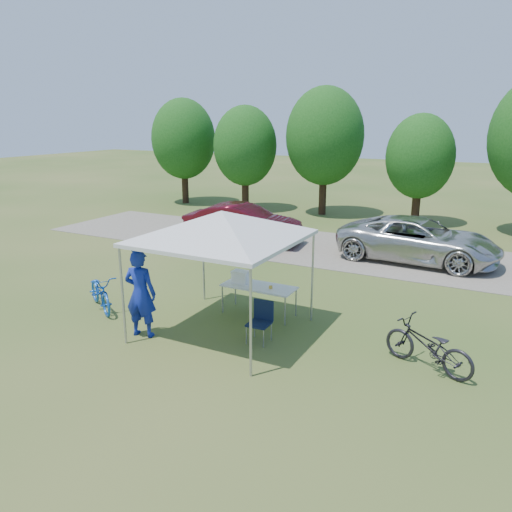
{
  "coord_description": "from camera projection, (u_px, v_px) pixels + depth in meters",
  "views": [
    {
      "loc": [
        5.43,
        -8.79,
        4.6
      ],
      "look_at": [
        -0.23,
        2.0,
        1.22
      ],
      "focal_mm": 35.0,
      "sensor_mm": 36.0,
      "label": 1
    }
  ],
  "objects": [
    {
      "name": "ground",
      "position": [
        224.0,
        331.0,
        11.16
      ],
      "size": [
        100.0,
        100.0,
        0.0
      ],
      "primitive_type": "plane",
      "color": "#2D5119",
      "rests_on": "ground"
    },
    {
      "name": "gravel_strip",
      "position": [
        339.0,
        250.0,
        17.98
      ],
      "size": [
        24.0,
        5.0,
        0.02
      ],
      "primitive_type": "cube",
      "color": "gray",
      "rests_on": "ground"
    },
    {
      "name": "canopy",
      "position": [
        221.0,
        214.0,
        10.45
      ],
      "size": [
        4.53,
        4.53,
        3.0
      ],
      "color": "#A5A5AA",
      "rests_on": "ground"
    },
    {
      "name": "treeline",
      "position": [
        380.0,
        143.0,
        22.33
      ],
      "size": [
        24.89,
        4.28,
        6.3
      ],
      "color": "#382314",
      "rests_on": "ground"
    },
    {
      "name": "folding_table",
      "position": [
        259.0,
        287.0,
        11.93
      ],
      "size": [
        1.77,
        0.74,
        0.73
      ],
      "color": "white",
      "rests_on": "ground"
    },
    {
      "name": "folding_chair",
      "position": [
        261.0,
        318.0,
        10.55
      ],
      "size": [
        0.46,
        0.48,
        0.88
      ],
      "rotation": [
        0.0,
        0.0,
        0.04
      ],
      "color": "black",
      "rests_on": "ground"
    },
    {
      "name": "cooler",
      "position": [
        241.0,
        277.0,
        12.1
      ],
      "size": [
        0.42,
        0.28,
        0.3
      ],
      "color": "white",
      "rests_on": "folding_table"
    },
    {
      "name": "ice_cream_cup",
      "position": [
        271.0,
        287.0,
        11.72
      ],
      "size": [
        0.09,
        0.09,
        0.07
      ],
      "primitive_type": "cylinder",
      "color": "gold",
      "rests_on": "folding_table"
    },
    {
      "name": "cyclist",
      "position": [
        140.0,
        294.0,
        10.68
      ],
      "size": [
        0.78,
        0.6,
        1.94
      ],
      "primitive_type": "imported",
      "rotation": [
        0.0,
        0.0,
        3.34
      ],
      "color": "navy",
      "rests_on": "ground"
    },
    {
      "name": "bike_blue",
      "position": [
        100.0,
        292.0,
        12.34
      ],
      "size": [
        1.79,
        1.43,
        0.91
      ],
      "primitive_type": "imported",
      "rotation": [
        0.0,
        0.0,
        1.01
      ],
      "color": "blue",
      "rests_on": "ground"
    },
    {
      "name": "bike_dark",
      "position": [
        428.0,
        346.0,
        9.35
      ],
      "size": [
        1.92,
        1.22,
        0.95
      ],
      "primitive_type": "imported",
      "rotation": [
        0.0,
        0.0,
        -1.93
      ],
      "color": "black",
      "rests_on": "ground"
    },
    {
      "name": "minivan",
      "position": [
        418.0,
        240.0,
        16.39
      ],
      "size": [
        5.29,
        2.66,
        1.44
      ],
      "primitive_type": "imported",
      "rotation": [
        0.0,
        0.0,
        1.52
      ],
      "color": "silver",
      "rests_on": "gravel_strip"
    },
    {
      "name": "sedan",
      "position": [
        243.0,
        224.0,
        18.81
      ],
      "size": [
        4.61,
        2.17,
        1.46
      ],
      "primitive_type": "imported",
      "rotation": [
        0.0,
        0.0,
        1.72
      ],
      "color": "#550E1A",
      "rests_on": "gravel_strip"
    }
  ]
}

